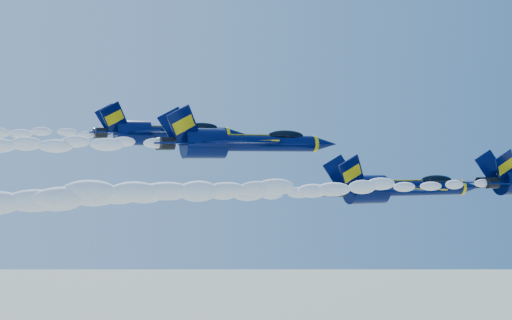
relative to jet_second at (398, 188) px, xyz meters
name	(u,v)px	position (x,y,z in m)	size (l,w,h in m)	color
smoke_trail_jet_lead	(289,189)	(-16.41, -9.28, 0.48)	(38.15, 1.74, 1.56)	white
jet_second	(398,188)	(0.00, 0.00, 0.00)	(18.13, 14.88, 6.74)	#030B39
smoke_trail_jet_second	(129,198)	(-26.82, 0.00, -0.41)	(38.15, 2.02, 1.82)	white
jet_third	(240,142)	(-13.38, 8.39, 4.54)	(19.90, 16.32, 7.39)	#030B39
jet_fourth	(163,132)	(-18.63, 18.54, 5.84)	(17.82, 14.62, 6.62)	#030B39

